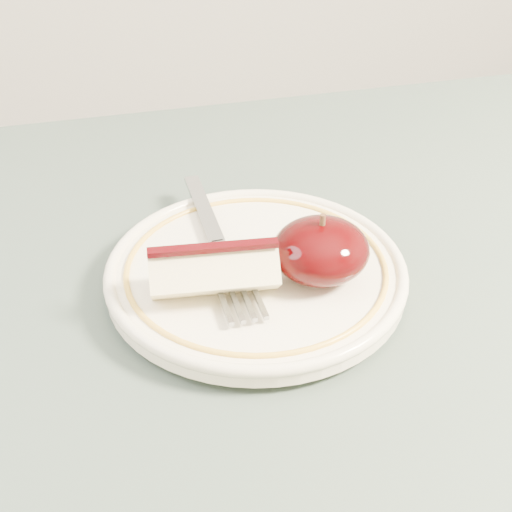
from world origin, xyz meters
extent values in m
cylinder|color=brown|center=(0.40, 0.40, 0.35)|extent=(0.05, 0.05, 0.71)
cube|color=#3D4B43|center=(0.00, 0.00, 0.73)|extent=(0.90, 0.90, 0.04)
cylinder|color=beige|center=(-0.05, 0.12, 0.75)|extent=(0.12, 0.12, 0.01)
cylinder|color=beige|center=(-0.05, 0.12, 0.76)|extent=(0.22, 0.22, 0.01)
torus|color=beige|center=(-0.05, 0.12, 0.77)|extent=(0.22, 0.22, 0.01)
torus|color=gold|center=(-0.05, 0.12, 0.77)|extent=(0.19, 0.19, 0.00)
ellipsoid|color=black|center=(-0.01, 0.10, 0.79)|extent=(0.07, 0.07, 0.04)
cylinder|color=#472D19|center=(-0.01, 0.10, 0.81)|extent=(0.00, 0.00, 0.01)
cube|color=beige|center=(-0.08, 0.09, 0.79)|extent=(0.09, 0.05, 0.04)
cube|color=#2F0104|center=(-0.08, 0.09, 0.81)|extent=(0.09, 0.02, 0.00)
cube|color=gray|center=(-0.07, 0.20, 0.77)|extent=(0.01, 0.10, 0.00)
cube|color=gray|center=(-0.07, 0.13, 0.77)|extent=(0.01, 0.03, 0.00)
cube|color=gray|center=(-0.07, 0.11, 0.77)|extent=(0.03, 0.02, 0.00)
cube|color=gray|center=(-0.06, 0.08, 0.77)|extent=(0.00, 0.04, 0.00)
cube|color=gray|center=(-0.06, 0.08, 0.77)|extent=(0.00, 0.04, 0.00)
cube|color=gray|center=(-0.07, 0.08, 0.77)|extent=(0.00, 0.04, 0.00)
cube|color=gray|center=(-0.08, 0.08, 0.77)|extent=(0.00, 0.04, 0.00)
camera|label=1|loc=(-0.15, -0.28, 1.07)|focal=50.00mm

